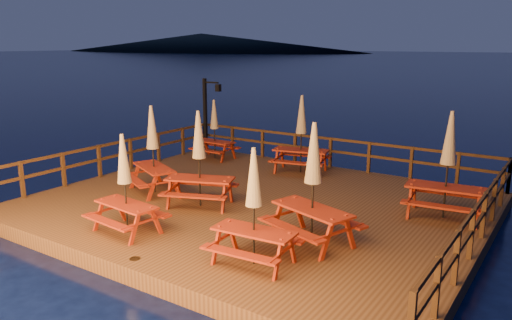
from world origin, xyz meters
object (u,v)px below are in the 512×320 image
Objects in this scene: lamp_post at (208,108)px; picnic_table_1 at (254,205)px; picnic_table_0 at (448,163)px; picnic_table_2 at (153,148)px.

picnic_table_1 is (7.61, -7.96, -0.53)m from lamp_post.
picnic_table_1 is (-2.55, -5.02, -0.18)m from picnic_table_0.
picnic_table_0 is 5.63m from picnic_table_1.
picnic_table_0 reaches higher than picnic_table_1.
picnic_table_0 is 8.25m from picnic_table_2.
lamp_post is 5.93m from picnic_table_2.
lamp_post is 1.14× the size of picnic_table_2.
picnic_table_2 is at bearing -169.20° from picnic_table_0.
lamp_post is at bearing 156.96° from picnic_table_0.
picnic_table_0 is at bearing 42.73° from picnic_table_2.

